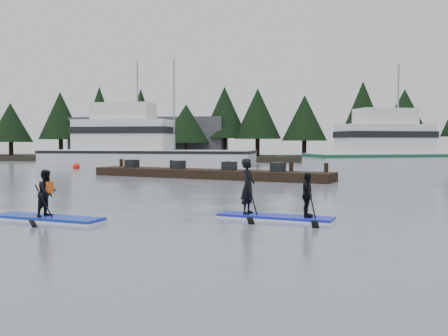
# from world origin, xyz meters

# --- Properties ---
(ground) EXTENTS (160.00, 160.00, 0.00)m
(ground) POSITION_xyz_m (0.00, 0.00, 0.00)
(ground) COLOR slate
(ground) RESTS_ON ground
(far_shore) EXTENTS (70.00, 8.00, 0.60)m
(far_shore) POSITION_xyz_m (0.00, 42.00, 0.30)
(far_shore) COLOR #2D281E
(far_shore) RESTS_ON ground
(treeline) EXTENTS (60.00, 4.00, 8.00)m
(treeline) POSITION_xyz_m (0.00, 42.00, 0.00)
(treeline) COLOR black
(treeline) RESTS_ON ground
(waterfront_building) EXTENTS (18.00, 6.00, 5.00)m
(waterfront_building) POSITION_xyz_m (-14.00, 44.00, 2.50)
(waterfront_building) COLOR #4C4C51
(waterfront_building) RESTS_ON ground
(fishing_boat_large) EXTENTS (19.38, 6.45, 10.61)m
(fishing_boat_large) POSITION_xyz_m (-10.78, 30.08, 0.82)
(fishing_boat_large) COLOR silver
(fishing_boat_large) RESTS_ON ground
(fishing_boat_medium) EXTENTS (16.43, 9.87, 9.25)m
(fishing_boat_medium) POSITION_xyz_m (11.33, 27.34, 0.67)
(fishing_boat_medium) COLOR silver
(fishing_boat_medium) RESTS_ON ground
(floating_dock) EXTENTS (15.03, 6.95, 0.51)m
(floating_dock) POSITION_xyz_m (-2.30, 15.35, 0.25)
(floating_dock) COLOR black
(floating_dock) RESTS_ON ground
(buoy_a) EXTENTS (0.57, 0.57, 0.57)m
(buoy_a) POSITION_xyz_m (-14.45, 24.28, 0.00)
(buoy_a) COLOR #FC1B0C
(buoy_a) RESTS_ON ground
(buoy_b) EXTENTS (0.58, 0.58, 0.58)m
(buoy_b) POSITION_xyz_m (-2.12, 23.10, 0.00)
(buoy_b) COLOR #FC1B0C
(buoy_b) RESTS_ON ground
(paddleboard_solo) EXTENTS (3.38, 1.57, 1.84)m
(paddleboard_solo) POSITION_xyz_m (-3.92, -1.06, 0.45)
(paddleboard_solo) COLOR #122DAF
(paddleboard_solo) RESTS_ON ground
(paddleboard_duo) EXTENTS (3.31, 1.71, 2.17)m
(paddleboard_duo) POSITION_xyz_m (2.19, 0.01, 0.57)
(paddleboard_duo) COLOR #151FC8
(paddleboard_duo) RESTS_ON ground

